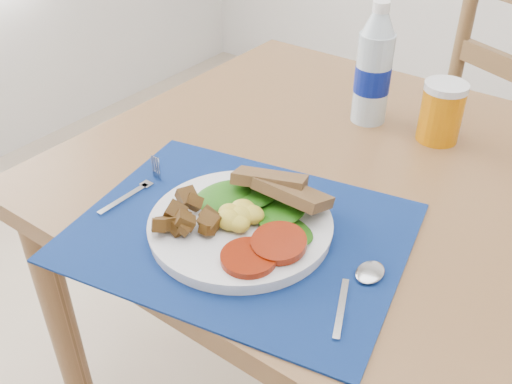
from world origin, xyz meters
TOP-DOWN VIEW (x-y plane):
  - table at (0.00, 0.20)m, footprint 1.40×0.90m
  - placemat at (-0.25, -0.07)m, footprint 0.56×0.47m
  - breakfast_plate at (-0.26, -0.08)m, footprint 0.28×0.28m
  - fork at (-0.46, -0.09)m, footprint 0.02×0.15m
  - spoon at (-0.05, -0.07)m, footprint 0.05×0.16m
  - water_bottle at (-0.27, 0.38)m, footprint 0.07×0.07m
  - juice_glass at (-0.12, 0.39)m, footprint 0.08×0.08m

SIDE VIEW (x-z plane):
  - table at x=0.00m, z-range 0.29..1.04m
  - placemat at x=-0.25m, z-range 0.75..0.75m
  - fork at x=-0.46m, z-range 0.75..0.76m
  - spoon at x=-0.05m, z-range 0.75..0.76m
  - breakfast_plate at x=-0.26m, z-range 0.74..0.81m
  - juice_glass at x=-0.12m, z-range 0.75..0.86m
  - water_bottle at x=-0.27m, z-range 0.74..0.98m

